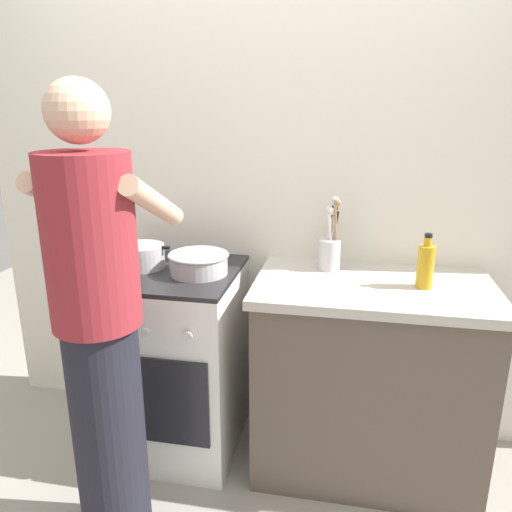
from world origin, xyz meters
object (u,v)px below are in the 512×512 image
Objects in this scene: utensil_crock at (330,247)px; person at (100,334)px; mixing_bowl at (199,263)px; oil_bottle at (425,266)px; pot at (142,256)px; stove_range at (175,359)px.

person is (-0.74, -0.74, -0.14)m from utensil_crock.
utensil_crock is at bearing 44.82° from person.
mixing_bowl is 0.80× the size of utensil_crock.
mixing_bowl is 0.96m from oil_bottle.
person is at bearing -135.18° from utensil_crock.
utensil_crock is (0.84, 0.14, 0.05)m from pot.
utensil_crock is at bearing 157.01° from oil_bottle.
stove_range is 0.53× the size of person.
stove_range is 0.91m from utensil_crock.
stove_range is 3.33× the size of pot.
mixing_bowl is 0.16× the size of person.
person reaches higher than mixing_bowl.
oil_bottle is (1.24, -0.03, 0.04)m from pot.
oil_bottle reaches higher than stove_range.
stove_range is 1.22m from oil_bottle.
person is (-1.14, -0.57, -0.13)m from oil_bottle.
pot is 0.86m from utensil_crock.
mixing_bowl reaches higher than stove_range.
stove_range is 3.94× the size of oil_bottle.
person is (0.10, -0.60, -0.09)m from pot.
oil_bottle is at bearing -22.99° from utensil_crock.
mixing_bowl is at bearing -6.83° from pot.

